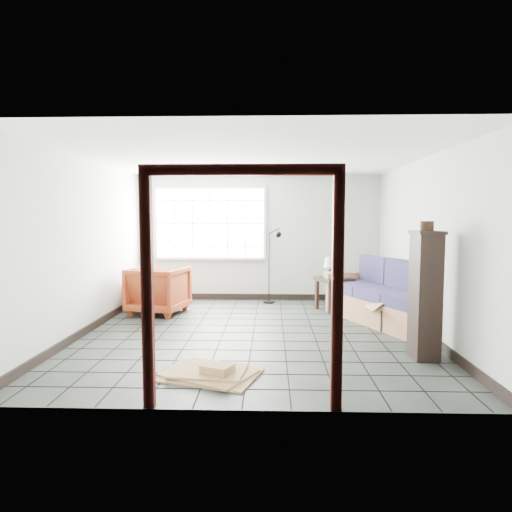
{
  "coord_description": "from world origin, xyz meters",
  "views": [
    {
      "loc": [
        0.26,
        -6.72,
        1.75
      ],
      "look_at": [
        0.03,
        0.3,
        1.13
      ],
      "focal_mm": 32.0,
      "sensor_mm": 36.0,
      "label": 1
    }
  ],
  "objects_px": {
    "armchair": "(159,288)",
    "tall_shelf": "(425,294)",
    "side_table": "(334,283)",
    "futon_sofa": "(390,300)"
  },
  "relations": [
    {
      "from": "armchair",
      "to": "tall_shelf",
      "type": "height_order",
      "value": "tall_shelf"
    },
    {
      "from": "side_table",
      "to": "tall_shelf",
      "type": "distance_m",
      "value": 2.93
    },
    {
      "from": "futon_sofa",
      "to": "tall_shelf",
      "type": "bearing_deg",
      "value": -116.62
    },
    {
      "from": "armchair",
      "to": "futon_sofa",
      "type": "bearing_deg",
      "value": -175.54
    },
    {
      "from": "tall_shelf",
      "to": "armchair",
      "type": "bearing_deg",
      "value": 145.5
    },
    {
      "from": "side_table",
      "to": "tall_shelf",
      "type": "xyz_separation_m",
      "value": [
        0.72,
        -2.83,
        0.29
      ]
    },
    {
      "from": "futon_sofa",
      "to": "side_table",
      "type": "relative_size",
      "value": 3.35
    },
    {
      "from": "futon_sofa",
      "to": "armchair",
      "type": "distance_m",
      "value": 4.02
    },
    {
      "from": "futon_sofa",
      "to": "tall_shelf",
      "type": "distance_m",
      "value": 1.91
    },
    {
      "from": "futon_sofa",
      "to": "side_table",
      "type": "xyz_separation_m",
      "value": [
        -0.79,
        0.97,
        0.13
      ]
    }
  ]
}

